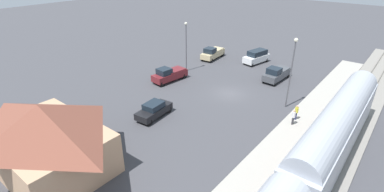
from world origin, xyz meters
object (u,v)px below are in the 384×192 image
(pickup_charcoal, at_px, (276,74))
(pickup_maroon, at_px, (169,74))
(pedestrian_on_platform, at_px, (296,111))
(light_pole_lot_center, at_px, (186,41))
(station_building, at_px, (45,136))
(pickup_tan, at_px, (213,53))
(suv_white, at_px, (257,56))
(sedan_black, at_px, (154,110))
(pedestrian_waiting_far, at_px, (294,116))
(light_pole_near_platform, at_px, (292,66))

(pickup_charcoal, height_order, pickup_maroon, same)
(pickup_charcoal, distance_m, pickup_maroon, 15.56)
(pedestrian_on_platform, xyz_separation_m, light_pole_lot_center, (19.27, -4.64, 3.53))
(station_building, bearing_deg, pickup_tan, -79.31)
(light_pole_lot_center, bearing_deg, pickup_maroon, 99.10)
(pickup_tan, xyz_separation_m, suv_white, (-7.17, -2.71, 0.12))
(sedan_black, relative_size, pickup_maroon, 0.83)
(pedestrian_waiting_far, xyz_separation_m, pickup_charcoal, (6.69, -11.01, -0.25))
(suv_white, relative_size, light_pole_near_platform, 0.62)
(pedestrian_waiting_far, relative_size, pickup_tan, 0.31)
(station_building, bearing_deg, pedestrian_waiting_far, -125.24)
(pedestrian_on_platform, height_order, suv_white, suv_white)
(pedestrian_waiting_far, xyz_separation_m, light_pole_near_platform, (2.31, -3.93, 3.94))
(sedan_black, height_order, light_pole_lot_center, light_pole_lot_center)
(pedestrian_waiting_far, height_order, light_pole_lot_center, light_pole_lot_center)
(pedestrian_waiting_far, relative_size, light_pole_near_platform, 0.20)
(suv_white, bearing_deg, pickup_charcoal, 138.80)
(station_building, distance_m, suv_white, 35.27)
(pickup_maroon, bearing_deg, pedestrian_waiting_far, 176.71)
(station_building, bearing_deg, light_pole_lot_center, -76.68)
(pickup_tan, height_order, light_pole_near_platform, light_pole_near_platform)
(station_building, distance_m, pedestrian_on_platform, 24.39)
(pickup_tan, relative_size, suv_white, 1.07)
(pedestrian_on_platform, xyz_separation_m, light_pole_near_platform, (2.17, -2.73, 3.94))
(light_pole_lot_center, bearing_deg, pickup_tan, -88.29)
(station_building, distance_m, light_pole_lot_center, 25.71)
(station_building, distance_m, pickup_tan, 33.13)
(suv_white, distance_m, light_pole_lot_center, 12.90)
(station_building, relative_size, pickup_tan, 2.00)
(pickup_maroon, bearing_deg, pickup_charcoal, -140.29)
(pickup_charcoal, bearing_deg, sedan_black, 71.48)
(pickup_tan, distance_m, suv_white, 7.67)
(sedan_black, bearing_deg, suv_white, -91.10)
(station_building, height_order, light_pole_near_platform, light_pole_near_platform)
(sedan_black, xyz_separation_m, light_pole_near_platform, (-10.62, -11.55, 4.34))
(pickup_charcoal, height_order, suv_white, suv_white)
(station_building, xyz_separation_m, pickup_tan, (6.13, -32.49, -2.11))
(station_building, xyz_separation_m, sedan_black, (-0.58, -11.50, -2.26))
(pickup_tan, height_order, pickup_maroon, same)
(pedestrian_waiting_far, distance_m, light_pole_near_platform, 6.02)
(station_building, bearing_deg, pedestrian_on_platform, -123.33)
(pickup_maroon, xyz_separation_m, light_pole_near_platform, (-16.34, -2.86, 4.19))
(pickup_charcoal, distance_m, light_pole_lot_center, 14.25)
(station_building, height_order, sedan_black, station_building)
(sedan_black, bearing_deg, light_pole_near_platform, -132.59)
(pedestrian_waiting_far, distance_m, pickup_tan, 23.76)
(pickup_maroon, relative_size, suv_white, 1.08)
(pickup_maroon, height_order, suv_white, suv_white)
(pedestrian_on_platform, height_order, pickup_maroon, pickup_maroon)
(pedestrian_on_platform, distance_m, sedan_black, 15.54)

